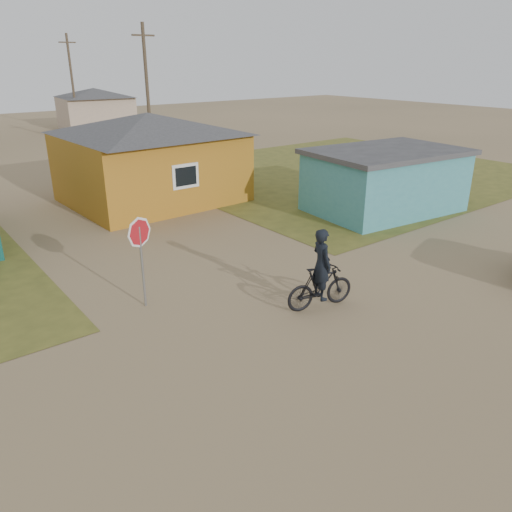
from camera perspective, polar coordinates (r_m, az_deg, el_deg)
The scene contains 9 objects.
ground at distance 11.58m, azimuth 9.56°, elevation -10.28°, with size 120.00×120.00×0.00m, color #8E7552.
grass_ne at distance 29.60m, azimuth 9.86°, elevation 9.51°, with size 20.00×18.00×0.00m, color olive.
house_yellow at distance 23.13m, azimuth -11.96°, elevation 11.07°, with size 7.72×6.76×3.90m.
shed_turquoise at distance 21.87m, azimuth 14.52°, elevation 8.40°, with size 6.71×4.93×2.60m.
house_beige_east at distance 49.83m, azimuth -17.85°, elevation 15.81°, with size 6.95×6.05×3.60m.
utility_pole_near at distance 31.78m, azimuth -12.29°, elevation 17.70°, with size 1.40×0.20×8.00m.
utility_pole_far at distance 46.97m, azimuth -20.24°, elevation 18.05°, with size 1.40×0.20×8.00m.
stop_sign at distance 12.83m, azimuth -13.11°, elevation 1.62°, with size 0.80×0.06×2.44m.
cyclist at distance 12.91m, azimuth 7.40°, elevation -2.69°, with size 1.98×0.95×2.16m.
Camera 1 is at (-7.43, -6.50, 6.07)m, focal length 35.00 mm.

